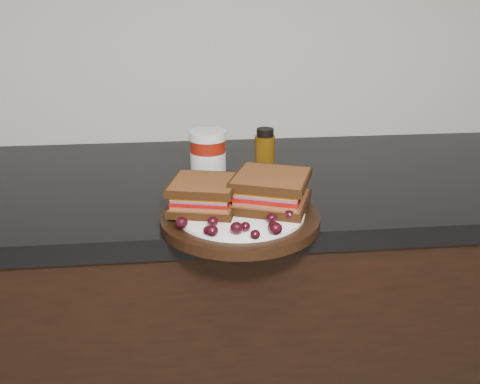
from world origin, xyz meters
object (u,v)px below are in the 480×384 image
object	(u,v)px
sandwich_left	(204,195)
condiment_jar	(208,158)
plate	(240,219)
oil_bottle	(265,156)

from	to	relation	value
sandwich_left	condiment_jar	bearing A→B (deg)	98.46
plate	condiment_jar	size ratio (longest dim) A/B	2.46
plate	condiment_jar	xyz separation A→B (m)	(-0.04, 0.21, 0.05)
sandwich_left	oil_bottle	bearing A→B (deg)	67.44
sandwich_left	plate	bearing A→B (deg)	-3.96
oil_bottle	sandwich_left	bearing A→B (deg)	-126.33
sandwich_left	oil_bottle	world-z (taller)	oil_bottle
sandwich_left	oil_bottle	size ratio (longest dim) A/B	0.96
plate	sandwich_left	world-z (taller)	sandwich_left
condiment_jar	oil_bottle	xyz separation A→B (m)	(0.12, -0.01, 0.00)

